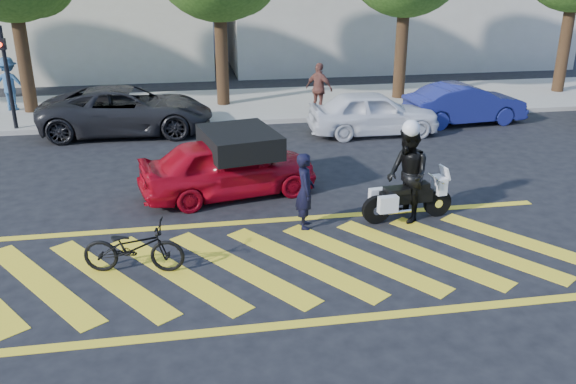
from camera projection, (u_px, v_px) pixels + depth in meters
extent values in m
plane|color=black|center=(273.00, 265.00, 10.73)|extent=(90.00, 90.00, 0.00)
cube|color=#9E998E|center=(224.00, 106.00, 21.73)|extent=(60.00, 5.00, 0.15)
cube|color=yellow|center=(42.00, 283.00, 10.11)|extent=(2.43, 3.21, 0.01)
cube|color=yellow|center=(110.00, 278.00, 10.29)|extent=(2.43, 3.21, 0.01)
cube|color=yellow|center=(176.00, 272.00, 10.46)|extent=(2.43, 3.21, 0.01)
cube|color=yellow|center=(240.00, 267.00, 10.64)|extent=(2.43, 3.21, 0.01)
cube|color=yellow|center=(301.00, 262.00, 10.81)|extent=(2.43, 3.21, 0.01)
cube|color=yellow|center=(361.00, 257.00, 10.99)|extent=(2.43, 3.21, 0.01)
cube|color=yellow|center=(419.00, 253.00, 11.16)|extent=(2.43, 3.21, 0.01)
cube|color=yellow|center=(475.00, 248.00, 11.33)|extent=(2.43, 3.21, 0.01)
cube|color=yellow|center=(530.00, 244.00, 11.51)|extent=(2.43, 3.21, 0.01)
cube|color=yellow|center=(293.00, 324.00, 8.99)|extent=(12.00, 0.20, 0.01)
cube|color=yellow|center=(260.00, 221.00, 12.48)|extent=(12.00, 0.20, 0.01)
cylinder|color=black|center=(23.00, 56.00, 20.00)|extent=(0.44, 0.44, 4.00)
cylinder|color=black|center=(222.00, 51.00, 21.03)|extent=(0.44, 0.44, 4.00)
cylinder|color=black|center=(401.00, 47.00, 22.06)|extent=(0.44, 0.44, 4.00)
cylinder|color=black|center=(565.00, 43.00, 23.09)|extent=(0.44, 0.44, 4.00)
cylinder|color=black|center=(9.00, 81.00, 18.12)|extent=(0.12, 0.12, 3.20)
cube|color=black|center=(0.00, 44.00, 17.54)|extent=(0.28, 0.18, 0.32)
sphere|color=#FF260C|center=(0.00, 45.00, 17.45)|extent=(0.14, 0.14, 0.14)
imported|color=black|center=(305.00, 191.00, 11.95)|extent=(0.43, 0.60, 1.54)
imported|color=black|center=(134.00, 247.00, 10.36)|extent=(1.80, 0.88, 0.90)
cylinder|color=black|center=(376.00, 210.00, 12.30)|extent=(0.59, 0.18, 0.58)
cylinder|color=silver|center=(376.00, 210.00, 12.30)|extent=(0.19, 0.16, 0.18)
cylinder|color=black|center=(437.00, 203.00, 12.65)|extent=(0.59, 0.18, 0.58)
cylinder|color=silver|center=(437.00, 203.00, 12.65)|extent=(0.19, 0.16, 0.18)
cube|color=black|center=(406.00, 196.00, 12.38)|extent=(1.12, 0.34, 0.26)
cube|color=black|center=(418.00, 187.00, 12.39)|extent=(0.42, 0.31, 0.19)
cube|color=black|center=(397.00, 190.00, 12.27)|extent=(0.51, 0.35, 0.11)
cube|color=silver|center=(439.00, 185.00, 12.51)|extent=(0.23, 0.39, 0.35)
cube|color=silver|center=(379.00, 196.00, 12.47)|extent=(0.41, 0.20, 0.34)
cube|color=silver|center=(388.00, 204.00, 12.06)|extent=(0.41, 0.20, 0.34)
imported|color=black|center=(408.00, 175.00, 12.22)|extent=(0.83, 1.02, 1.95)
imported|color=#B00818|center=(228.00, 167.00, 13.63)|extent=(4.18, 2.36, 1.34)
imported|color=black|center=(127.00, 110.00, 18.43)|extent=(5.21, 2.57, 1.42)
imported|color=white|center=(373.00, 113.00, 18.32)|extent=(3.95, 1.66, 1.33)
imported|color=navy|center=(465.00, 104.00, 19.54)|extent=(3.98, 1.70, 1.28)
imported|color=#325C8A|center=(10.00, 84.00, 20.55)|extent=(1.19, 0.74, 1.78)
imported|color=brown|center=(319.00, 89.00, 20.04)|extent=(1.00, 0.98, 1.69)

